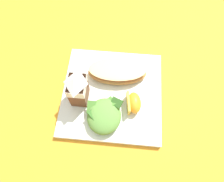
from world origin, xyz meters
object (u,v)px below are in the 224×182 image
(milk_carton, at_px, (78,88))
(cheesy_pizza_bread, at_px, (117,72))
(orange_wedge_front, at_px, (134,103))
(green_salad_pile, at_px, (104,116))
(white_plate, at_px, (112,94))

(milk_carton, bearing_deg, cheesy_pizza_bread, -49.58)
(orange_wedge_front, bearing_deg, milk_carton, 85.76)
(green_salad_pile, bearing_deg, cheesy_pizza_bread, -9.77)
(green_salad_pile, bearing_deg, orange_wedge_front, -59.74)
(cheesy_pizza_bread, height_order, green_salad_pile, green_salad_pile)
(white_plate, relative_size, orange_wedge_front, 4.33)
(green_salad_pile, relative_size, milk_carton, 0.97)
(cheesy_pizza_bread, height_order, milk_carton, milk_carton)
(green_salad_pile, xyz_separation_m, orange_wedge_front, (0.04, -0.08, -0.00))
(white_plate, xyz_separation_m, milk_carton, (-0.02, 0.09, 0.07))
(orange_wedge_front, bearing_deg, white_plate, 60.95)
(cheesy_pizza_bread, relative_size, orange_wedge_front, 2.70)
(white_plate, bearing_deg, orange_wedge_front, -119.05)
(cheesy_pizza_bread, xyz_separation_m, green_salad_pile, (-0.14, 0.02, 0.00))
(white_plate, height_order, orange_wedge_front, orange_wedge_front)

